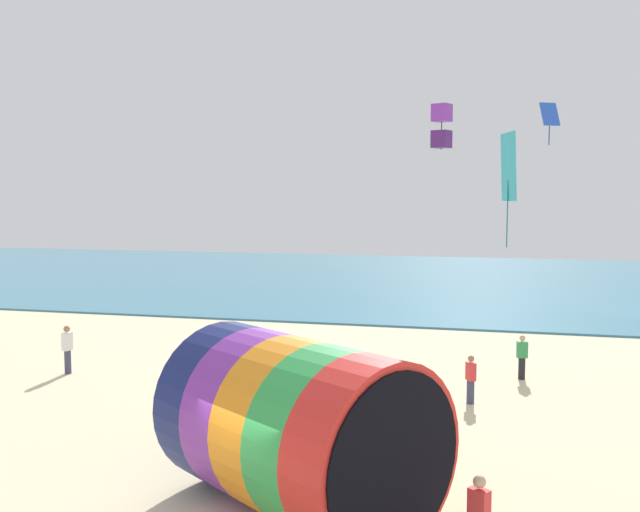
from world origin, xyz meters
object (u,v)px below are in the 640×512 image
Objects in this scene: kite_cyan_diamond at (508,168)px; giant_inflatable_tube at (298,427)px; kite_purple_box at (442,126)px; bystander_far_left at (67,349)px; bystander_near_water at (522,357)px; kite_blue_diamond at (550,115)px; bystander_mid_beach at (471,379)px.

giant_inflatable_tube is at bearing -129.03° from kite_cyan_diamond.
kite_cyan_diamond is (1.79, -1.18, -1.21)m from kite_purple_box.
bystander_near_water is at bearing 11.04° from bystander_far_left.
kite_purple_box is at bearing 146.58° from kite_cyan_diamond.
kite_purple_box is 9.98m from bystander_near_water.
kite_blue_diamond reaches higher than giant_inflatable_tube.
kite_cyan_diamond reaches higher than bystander_near_water.
kite_cyan_diamond is 17.17m from bystander_far_left.
kite_purple_box is at bearing 69.37° from giant_inflatable_tube.
giant_inflatable_tube is 5.13× the size of kite_purple_box.
bystander_near_water is (2.53, 5.87, -7.66)m from kite_purple_box.
bystander_mid_beach is (0.85, 2.40, -7.69)m from kite_purple_box.
giant_inflatable_tube is at bearing -111.91° from bystander_near_water.
bystander_mid_beach is at bearing 69.71° from giant_inflatable_tube.
kite_purple_box is at bearing -137.21° from kite_blue_diamond.
kite_cyan_diamond is 7.47m from bystander_mid_beach.
giant_inflatable_tube is at bearing -110.29° from bystander_mid_beach.
kite_cyan_diamond reaches higher than bystander_mid_beach.
bystander_mid_beach is (3.22, 8.72, -1.04)m from giant_inflatable_tube.
kite_blue_diamond is at bearing 0.34° from bystander_far_left.
kite_purple_box is 2.46m from kite_cyan_diamond.
kite_purple_box is (2.38, 6.32, 6.65)m from giant_inflatable_tube.
kite_cyan_diamond is 1.90× the size of bystander_mid_beach.
bystander_near_water is 16.52m from bystander_far_left.
kite_blue_diamond is at bearing 10.53° from bystander_mid_beach.
giant_inflatable_tube is 9.48m from kite_purple_box.
bystander_mid_beach is at bearing 70.61° from kite_purple_box.
kite_purple_box reaches higher than kite_cyan_diamond.
kite_blue_diamond is 0.72× the size of bystander_far_left.
kite_blue_diamond is 18.56m from bystander_far_left.
bystander_mid_beach is at bearing -169.47° from kite_blue_diamond.
kite_cyan_diamond is at bearing 50.97° from giant_inflatable_tube.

